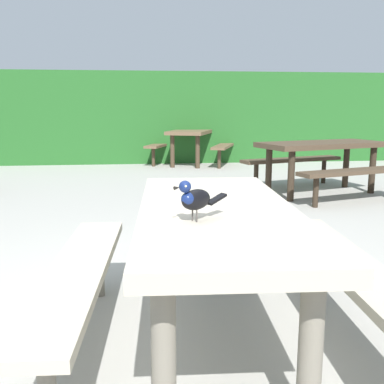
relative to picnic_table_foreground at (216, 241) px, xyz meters
name	(u,v)px	position (x,y,z in m)	size (l,w,h in m)	color
ground_plane	(142,337)	(-0.38, 0.10, -0.56)	(60.00, 60.00, 0.00)	#A3A099
hedge_wall	(140,117)	(-0.38, 8.42, 0.44)	(28.00, 1.66, 1.98)	#235B23
picnic_table_foreground	(216,241)	(0.00, 0.00, 0.00)	(1.77, 1.84, 0.74)	#B2A893
bird_grackle	(194,198)	(-0.15, -0.29, 0.29)	(0.25, 0.18, 0.18)	black
picnic_table_mid_right	(193,138)	(0.75, 7.52, 0.00)	(2.17, 2.18, 0.74)	brown
picnic_table_far_centre	(322,155)	(2.17, 3.90, 0.00)	(2.12, 2.10, 0.74)	#473828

